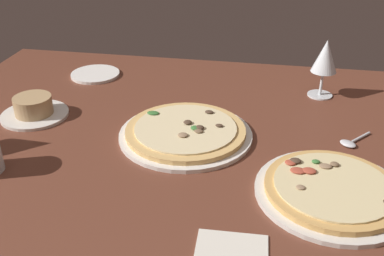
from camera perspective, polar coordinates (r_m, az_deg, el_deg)
name	(u,v)px	position (r cm, az deg, el deg)	size (l,w,h in cm)	color
dining_table	(198,149)	(107.73, 0.83, -2.65)	(150.00, 110.00, 4.00)	brown
pizza_main	(186,132)	(108.24, -0.82, -0.52)	(32.14, 32.14, 3.39)	silver
pizza_side	(332,190)	(92.98, 17.33, -7.47)	(30.25, 30.25, 3.39)	silver
ramekin_on_saucer	(34,109)	(124.40, -19.42, 2.34)	(17.43, 17.43, 5.50)	silver
wine_glass_far	(325,58)	(130.93, 16.53, 8.48)	(7.15, 7.15, 16.52)	silver
side_plate	(95,74)	(146.96, -12.16, 6.68)	(15.29, 15.29, 0.90)	white
spoon	(351,142)	(111.96, 19.51, -1.70)	(8.49, 9.14, 1.00)	silver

